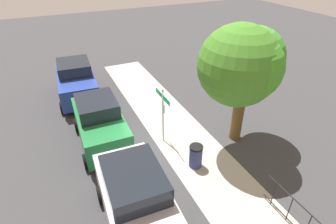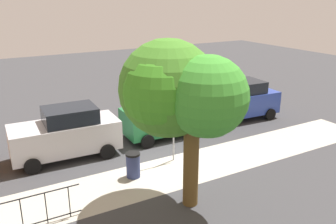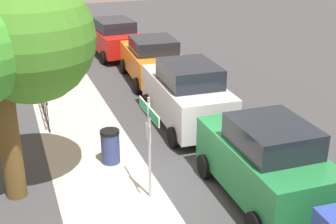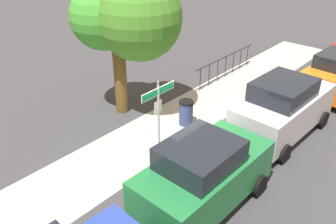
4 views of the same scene
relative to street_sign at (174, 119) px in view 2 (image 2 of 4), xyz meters
The scene contains 8 objects.
ground_plane 1.88m from the street_sign, 63.15° to the right, with size 60.00×60.00×0.00m, color #38383A.
sidewalk_strip 3.00m from the street_sign, 22.19° to the left, with size 24.00×2.60×0.00m, color #ACA698.
street_sign is the anchor object (origin of this frame).
shade_tree 3.71m from the street_sign, 60.59° to the left, with size 3.40×4.02×5.38m.
car_blue 6.53m from the street_sign, 154.29° to the right, with size 4.44×2.38×2.12m.
car_green 2.86m from the street_sign, 112.17° to the right, with size 4.08×2.13×2.10m.
car_silver 4.57m from the street_sign, 33.63° to the right, with size 4.48×2.22×2.18m.
trash_bin 2.50m from the street_sign, 13.59° to the left, with size 0.55×0.55×0.98m.
Camera 2 is at (6.75, 12.19, 6.62)m, focal length 38.41 mm.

